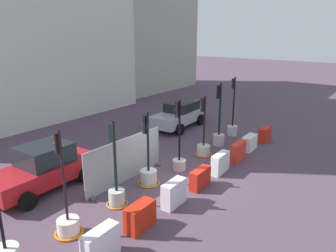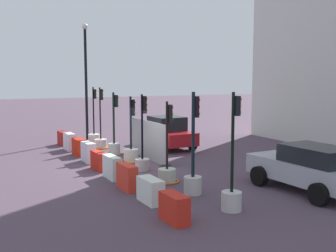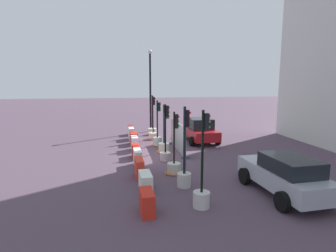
% 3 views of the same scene
% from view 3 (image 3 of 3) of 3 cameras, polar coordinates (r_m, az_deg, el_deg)
% --- Properties ---
extents(ground_plane, '(120.00, 120.00, 0.00)m').
position_cam_3_polar(ground_plane, '(16.51, -1.96, -6.29)').
color(ground_plane, '#503E4D').
extents(traffic_light_0, '(0.87, 0.87, 3.30)m').
position_cam_3_polar(traffic_light_0, '(23.09, -3.23, -0.76)').
color(traffic_light_0, silver).
rests_on(traffic_light_0, ground_plane).
extents(traffic_light_1, '(0.87, 0.87, 3.32)m').
position_cam_3_polar(traffic_light_1, '(21.28, -3.07, -1.60)').
color(traffic_light_1, silver).
rests_on(traffic_light_1, ground_plane).
extents(traffic_light_2, '(0.79, 0.79, 3.13)m').
position_cam_3_polar(traffic_light_2, '(19.21, -2.18, -2.36)').
color(traffic_light_2, '#ACB9AD').
rests_on(traffic_light_2, ground_plane).
extents(traffic_light_3, '(0.91, 0.91, 3.00)m').
position_cam_3_polar(traffic_light_3, '(17.37, -0.81, -3.85)').
color(traffic_light_3, beige).
rests_on(traffic_light_3, ground_plane).
extents(traffic_light_4, '(0.59, 0.59, 3.17)m').
position_cam_3_polar(traffic_light_4, '(15.51, -0.50, -4.88)').
color(traffic_light_4, '#BAA9A8').
rests_on(traffic_light_4, ground_plane).
extents(traffic_light_5, '(0.90, 0.90, 3.00)m').
position_cam_3_polar(traffic_light_5, '(13.47, 1.28, -7.88)').
color(traffic_light_5, beige).
rests_on(traffic_light_5, ground_plane).
extents(traffic_light_6, '(0.60, 0.60, 3.40)m').
position_cam_3_polar(traffic_light_6, '(11.76, 3.41, -9.08)').
color(traffic_light_6, beige).
rests_on(traffic_light_6, ground_plane).
extents(traffic_light_7, '(0.60, 0.60, 3.46)m').
position_cam_3_polar(traffic_light_7, '(10.02, 7.00, -12.96)').
color(traffic_light_7, beige).
rests_on(traffic_light_7, ground_plane).
extents(construction_barrier_0, '(0.99, 0.45, 0.78)m').
position_cam_3_polar(construction_barrier_0, '(23.16, -7.66, -0.89)').
color(construction_barrier_0, '#B11F19').
rests_on(construction_barrier_0, ground_plane).
extents(construction_barrier_1, '(1.12, 0.43, 0.91)m').
position_cam_3_polar(construction_barrier_1, '(21.33, -7.59, -1.56)').
color(construction_barrier_1, white).
rests_on(construction_barrier_1, ground_plane).
extents(construction_barrier_2, '(1.09, 0.50, 0.84)m').
position_cam_3_polar(construction_barrier_2, '(19.67, -7.10, -2.57)').
color(construction_barrier_2, red).
rests_on(construction_barrier_2, ground_plane).
extents(construction_barrier_3, '(1.08, 0.43, 0.91)m').
position_cam_3_polar(construction_barrier_3, '(17.93, -6.90, -3.60)').
color(construction_barrier_3, silver).
rests_on(construction_barrier_3, ground_plane).
extents(construction_barrier_4, '(1.13, 0.41, 0.76)m').
position_cam_3_polar(construction_barrier_4, '(16.26, -6.69, -5.20)').
color(construction_barrier_4, red).
rests_on(construction_barrier_4, ground_plane).
extents(construction_barrier_5, '(1.15, 0.40, 0.88)m').
position_cam_3_polar(construction_barrier_5, '(14.60, -6.27, -6.62)').
color(construction_barrier_5, silver).
rests_on(construction_barrier_5, ground_plane).
extents(construction_barrier_6, '(1.13, 0.40, 0.89)m').
position_cam_3_polar(construction_barrier_6, '(12.95, -5.94, -8.66)').
color(construction_barrier_6, red).
rests_on(construction_barrier_6, ground_plane).
extents(construction_barrier_7, '(1.12, 0.50, 0.77)m').
position_cam_3_polar(construction_barrier_7, '(11.38, -4.65, -11.52)').
color(construction_barrier_7, white).
rests_on(construction_barrier_7, ground_plane).
extents(construction_barrier_8, '(1.04, 0.47, 0.77)m').
position_cam_3_polar(construction_barrier_8, '(9.66, -4.37, -15.41)').
color(construction_barrier_8, red).
rests_on(construction_barrier_8, ground_plane).
extents(car_red_compact, '(4.26, 2.25, 1.74)m').
position_cam_3_polar(car_red_compact, '(20.53, 6.52, -0.89)').
color(car_red_compact, '#A7181E').
rests_on(car_red_compact, ground_plane).
extents(car_silver_hatchback, '(4.35, 2.22, 1.61)m').
position_cam_3_polar(car_silver_hatchback, '(11.78, 22.88, -9.21)').
color(car_silver_hatchback, '#A6AAB6').
rests_on(car_silver_hatchback, ground_plane).
extents(street_lamp_post, '(0.36, 0.36, 7.09)m').
position_cam_3_polar(street_lamp_post, '(24.37, -3.67, 8.43)').
color(street_lamp_post, black).
rests_on(street_lamp_post, ground_plane).
extents(site_fence_panel, '(4.32, 0.50, 1.83)m').
position_cam_3_polar(site_fence_panel, '(17.75, 2.04, -2.30)').
color(site_fence_panel, '#8F979A').
rests_on(site_fence_panel, ground_plane).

